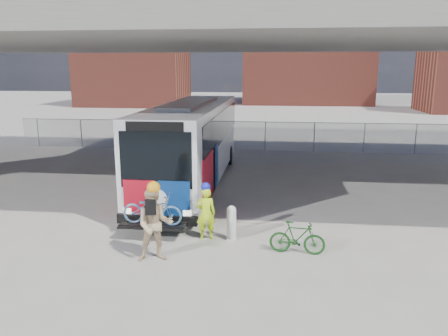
% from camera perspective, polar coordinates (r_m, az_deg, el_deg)
% --- Properties ---
extents(ground, '(160.00, 160.00, 0.00)m').
position_cam_1_polar(ground, '(15.96, 0.68, -5.58)').
color(ground, '#9E9991').
rests_on(ground, ground).
extents(bus, '(2.67, 12.94, 3.69)m').
position_cam_1_polar(bus, '(19.20, -4.14, 4.02)').
color(bus, silver).
rests_on(bus, ground).
extents(overpass, '(40.00, 16.00, 7.95)m').
position_cam_1_polar(overpass, '(19.18, 2.04, 17.34)').
color(overpass, '#605E59').
rests_on(overpass, ground).
extents(chainlink_fence, '(30.00, 0.06, 30.00)m').
position_cam_1_polar(chainlink_fence, '(27.34, 3.32, 5.23)').
color(chainlink_fence, gray).
rests_on(chainlink_fence, ground).
extents(brick_buildings, '(54.00, 22.00, 12.00)m').
position_cam_1_polar(brick_buildings, '(63.28, 6.51, 13.13)').
color(brick_buildings, brown).
rests_on(brick_buildings, ground).
extents(smokestack, '(2.20, 2.20, 25.00)m').
position_cam_1_polar(smokestack, '(71.54, 17.53, 18.29)').
color(smokestack, brown).
rests_on(smokestack, ground).
extents(bollard, '(0.28, 0.28, 1.07)m').
position_cam_1_polar(bollard, '(13.17, 0.98, -7.01)').
color(bollard, silver).
rests_on(bollard, ground).
extents(cyclist_hivis, '(0.65, 0.49, 1.76)m').
position_cam_1_polar(cyclist_hivis, '(13.17, -2.38, -5.74)').
color(cyclist_hivis, '#C1EB18').
rests_on(cyclist_hivis, ground).
extents(cyclist_tan, '(1.15, 1.00, 2.20)m').
position_cam_1_polar(cyclist_tan, '(11.79, -9.03, -7.19)').
color(cyclist_tan, tan).
rests_on(cyclist_tan, ground).
extents(bike_parked, '(1.58, 0.58, 0.93)m').
position_cam_1_polar(bike_parked, '(12.42, 9.55, -8.98)').
color(bike_parked, '#164416').
rests_on(bike_parked, ground).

